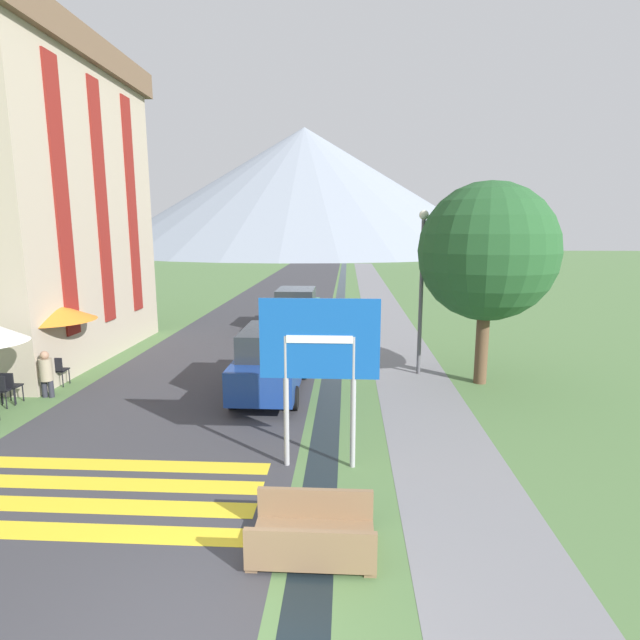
{
  "coord_description": "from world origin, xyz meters",
  "views": [
    {
      "loc": [
        1.64,
        -4.42,
        4.4
      ],
      "look_at": [
        0.85,
        10.0,
        1.75
      ],
      "focal_mm": 28.0,
      "sensor_mm": 36.0,
      "label": 1
    }
  ],
  "objects": [
    {
      "name": "ground_plane",
      "position": [
        0.0,
        20.0,
        0.0
      ],
      "size": [
        160.0,
        160.0,
        0.0
      ],
      "primitive_type": "plane",
      "color": "#517542"
    },
    {
      "name": "parked_car_near",
      "position": [
        -0.4,
        8.46,
        0.91
      ],
      "size": [
        1.71,
        4.18,
        1.82
      ],
      "color": "navy",
      "rests_on": "ground_plane"
    },
    {
      "name": "cafe_chair_middle",
      "position": [
        -6.5,
        8.72,
        0.51
      ],
      "size": [
        0.4,
        0.4,
        0.85
      ],
      "rotation": [
        0.0,
        0.0,
        0.48
      ],
      "color": "black",
      "rests_on": "ground_plane"
    },
    {
      "name": "footpath",
      "position": [
        3.6,
        30.0,
        0.0
      ],
      "size": [
        2.2,
        60.0,
        0.01
      ],
      "color": "slate",
      "rests_on": "ground_plane"
    },
    {
      "name": "cafe_chair_far_left",
      "position": [
        -6.89,
        9.89,
        0.51
      ],
      "size": [
        0.4,
        0.4,
        0.85
      ],
      "rotation": [
        0.0,
        0.0,
        0.2
      ],
      "color": "black",
      "rests_on": "ground_plane"
    },
    {
      "name": "hotel_building",
      "position": [
        -9.39,
        12.0,
        5.64
      ],
      "size": [
        6.29,
        9.0,
        10.42
      ],
      "color": "tan",
      "rests_on": "ground_plane"
    },
    {
      "name": "road_sign",
      "position": [
        1.15,
        4.29,
        2.17
      ],
      "size": [
        2.17,
        0.11,
        3.19
      ],
      "color": "#9E9EA3",
      "rests_on": "ground_plane"
    },
    {
      "name": "parked_car_far",
      "position": [
        -0.6,
        17.27,
        0.91
      ],
      "size": [
        1.97,
        4.1,
        1.82
      ],
      "color": "#28663D",
      "rests_on": "ground_plane"
    },
    {
      "name": "cafe_umbrella_middle_orange",
      "position": [
        -6.81,
        9.19,
        2.06
      ],
      "size": [
        2.42,
        2.42,
        2.32
      ],
      "color": "#B7B2A8",
      "rests_on": "ground_plane"
    },
    {
      "name": "footbridge",
      "position": [
        1.2,
        1.77,
        0.23
      ],
      "size": [
        1.7,
        1.1,
        0.65
      ],
      "color": "#846647",
      "rests_on": "ground_plane"
    },
    {
      "name": "mountain_distant",
      "position": [
        -7.24,
        99.77,
        12.17
      ],
      "size": [
        80.89,
        80.89,
        24.33
      ],
      "color": "gray",
      "rests_on": "ground_plane"
    },
    {
      "name": "streetlamp",
      "position": [
        3.85,
        10.54,
        2.94
      ],
      "size": [
        0.28,
        0.28,
        4.93
      ],
      "color": "#515156",
      "rests_on": "ground_plane"
    },
    {
      "name": "cafe_chair_near_right",
      "position": [
        -6.88,
        7.21,
        0.51
      ],
      "size": [
        0.4,
        0.4,
        0.85
      ],
      "rotation": [
        0.0,
        0.0,
        -0.44
      ],
      "color": "black",
      "rests_on": "ground_plane"
    },
    {
      "name": "person_seated_near",
      "position": [
        -6.71,
        9.65,
        0.69
      ],
      "size": [
        0.32,
        0.32,
        1.24
      ],
      "color": "#282833",
      "rests_on": "ground_plane"
    },
    {
      "name": "crosswalk_marking",
      "position": [
        -2.5,
        3.06,
        0.01
      ],
      "size": [
        5.44,
        2.54,
        0.01
      ],
      "color": "yellow",
      "rests_on": "ground_plane"
    },
    {
      "name": "person_seated_far",
      "position": [
        -6.25,
        7.79,
        0.69
      ],
      "size": [
        0.32,
        0.32,
        1.25
      ],
      "color": "#282833",
      "rests_on": "ground_plane"
    },
    {
      "name": "road",
      "position": [
        -2.5,
        30.0,
        0.0
      ],
      "size": [
        6.4,
        60.0,
        0.01
      ],
      "color": "#38383D",
      "rests_on": "ground_plane"
    },
    {
      "name": "cafe_chair_near_left",
      "position": [
        -6.92,
        6.97,
        0.51
      ],
      "size": [
        0.4,
        0.4,
        0.85
      ],
      "rotation": [
        0.0,
        0.0,
        -0.05
      ],
      "color": "black",
      "rests_on": "ground_plane"
    },
    {
      "name": "tree_by_path",
      "position": [
        5.5,
        9.7,
        3.76
      ],
      "size": [
        3.83,
        3.83,
        5.69
      ],
      "color": "brown",
      "rests_on": "ground_plane"
    },
    {
      "name": "drainage_channel",
      "position": [
        1.2,
        30.0,
        0.0
      ],
      "size": [
        0.6,
        60.0,
        0.0
      ],
      "color": "black",
      "rests_on": "ground_plane"
    }
  ]
}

